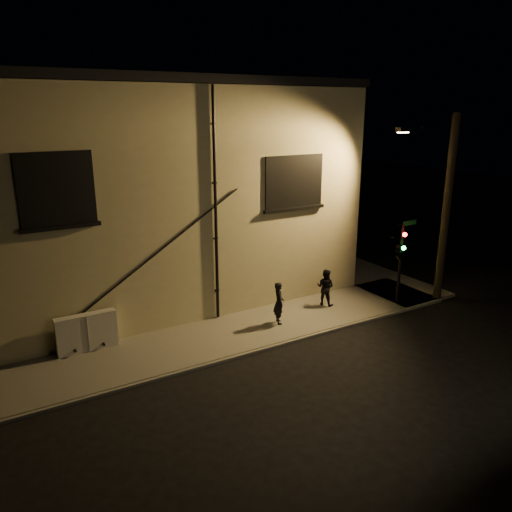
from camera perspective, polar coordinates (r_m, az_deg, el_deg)
ground at (r=17.64m, az=5.29°, el=-9.43°), size 90.00×90.00×0.00m
sidewalk at (r=21.58m, az=1.12°, el=-4.18°), size 21.00×16.00×0.12m
building at (r=22.92m, az=-14.17°, el=7.79°), size 16.20×12.23×8.80m
utility_cabinet at (r=17.19m, az=-18.77°, el=-8.27°), size 1.91×0.32×1.26m
pedestrian_a at (r=18.22m, az=2.63°, el=-5.37°), size 0.54×0.66×1.57m
pedestrian_b at (r=20.07m, az=7.94°, el=-3.54°), size 0.85×0.91×1.49m
traffic_signal at (r=20.24m, az=16.10°, el=0.63°), size 1.19×1.96×3.36m
streetlamp_pole at (r=21.18m, az=20.70°, el=5.37°), size 2.03×1.40×7.54m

